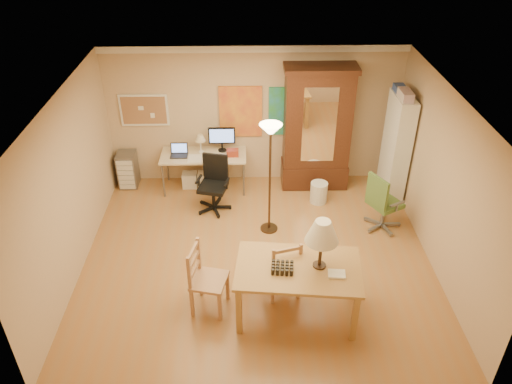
{
  "coord_description": "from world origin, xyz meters",
  "views": [
    {
      "loc": [
        -0.16,
        -6.22,
        5.22
      ],
      "look_at": [
        -0.01,
        0.3,
        1.05
      ],
      "focal_mm": 35.0,
      "sensor_mm": 36.0,
      "label": 1
    }
  ],
  "objects_px": {
    "computer_desk": "(206,167)",
    "bookshelf": "(396,149)",
    "dining_table": "(307,258)",
    "armoire": "(316,136)",
    "office_chair_green": "(382,214)",
    "office_chair_black": "(214,196)"
  },
  "relations": [
    {
      "from": "dining_table",
      "to": "office_chair_green",
      "type": "xyz_separation_m",
      "value": [
        1.55,
        1.96,
        -0.7
      ]
    },
    {
      "from": "armoire",
      "to": "computer_desk",
      "type": "bearing_deg",
      "value": -177.77
    },
    {
      "from": "computer_desk",
      "to": "office_chair_green",
      "type": "bearing_deg",
      "value": -24.57
    },
    {
      "from": "dining_table",
      "to": "computer_desk",
      "type": "relative_size",
      "value": 1.09
    },
    {
      "from": "bookshelf",
      "to": "office_chair_green",
      "type": "bearing_deg",
      "value": -111.52
    },
    {
      "from": "office_chair_green",
      "to": "dining_table",
      "type": "bearing_deg",
      "value": -128.32
    },
    {
      "from": "computer_desk",
      "to": "bookshelf",
      "type": "height_order",
      "value": "bookshelf"
    },
    {
      "from": "office_chair_black",
      "to": "bookshelf",
      "type": "distance_m",
      "value": 3.4
    },
    {
      "from": "computer_desk",
      "to": "armoire",
      "type": "bearing_deg",
      "value": 2.23
    },
    {
      "from": "armoire",
      "to": "office_chair_black",
      "type": "bearing_deg",
      "value": -156.35
    },
    {
      "from": "computer_desk",
      "to": "bookshelf",
      "type": "bearing_deg",
      "value": -7.13
    },
    {
      "from": "armoire",
      "to": "bookshelf",
      "type": "bearing_deg",
      "value": -20.58
    },
    {
      "from": "office_chair_green",
      "to": "armoire",
      "type": "distance_m",
      "value": 1.95
    },
    {
      "from": "office_chair_green",
      "to": "armoire",
      "type": "xyz_separation_m",
      "value": [
        -0.99,
        1.5,
        0.76
      ]
    },
    {
      "from": "office_chair_green",
      "to": "armoire",
      "type": "height_order",
      "value": "armoire"
    },
    {
      "from": "office_chair_black",
      "to": "bookshelf",
      "type": "bearing_deg",
      "value": 5.6
    },
    {
      "from": "dining_table",
      "to": "bookshelf",
      "type": "bearing_deg",
      "value": 56.65
    },
    {
      "from": "dining_table",
      "to": "armoire",
      "type": "relative_size",
      "value": 0.73
    },
    {
      "from": "dining_table",
      "to": "computer_desk",
      "type": "height_order",
      "value": "dining_table"
    },
    {
      "from": "dining_table",
      "to": "office_chair_black",
      "type": "xyz_separation_m",
      "value": [
        -1.37,
        2.61,
        -0.71
      ]
    },
    {
      "from": "office_chair_green",
      "to": "armoire",
      "type": "relative_size",
      "value": 0.44
    },
    {
      "from": "computer_desk",
      "to": "armoire",
      "type": "xyz_separation_m",
      "value": [
        2.11,
        0.08,
        0.6
      ]
    }
  ]
}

